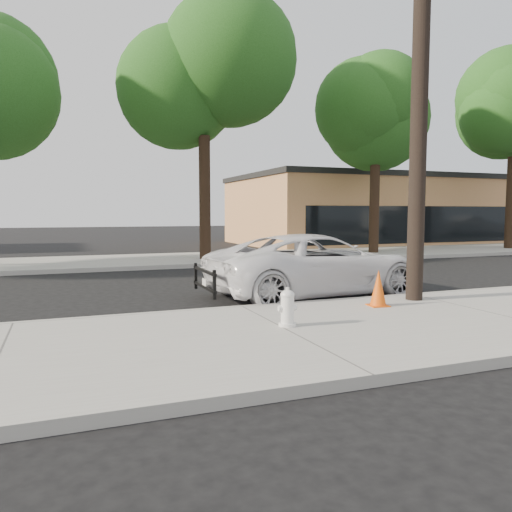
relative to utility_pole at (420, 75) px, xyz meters
name	(u,v)px	position (x,y,z in m)	size (l,w,h in m)	color
ground	(212,297)	(-3.60, 2.70, -4.70)	(120.00, 120.00, 0.00)	black
near_sidewalk	(290,336)	(-3.60, -1.60, -4.62)	(90.00, 4.40, 0.15)	gray
far_sidewalk	(151,261)	(-3.60, 11.20, -4.62)	(90.00, 5.00, 0.15)	gray
curb_near	(242,310)	(-3.60, 0.60, -4.62)	(90.00, 0.12, 0.16)	#9E9B93
building_main	(382,212)	(12.40, 18.70, -2.70)	(18.00, 10.00, 4.00)	#C57B52
utility_pole	(420,75)	(0.00, 0.00, 0.00)	(1.40, 0.34, 9.00)	black
tree_c	(210,82)	(-1.38, 10.34, 2.21)	(4.96, 4.80, 9.55)	black
tree_d	(382,113)	(6.60, 10.65, 1.67)	(4.50, 4.35, 8.75)	black
police_cruiser	(317,265)	(-1.22, 2.00, -3.97)	(2.42, 5.24, 1.46)	white
fire_hydrant	(287,309)	(-3.49, -1.26, -4.27)	(0.31, 0.28, 0.58)	white
traffic_cone	(378,289)	(-1.12, -0.34, -4.21)	(0.41, 0.41, 0.71)	#E3530B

